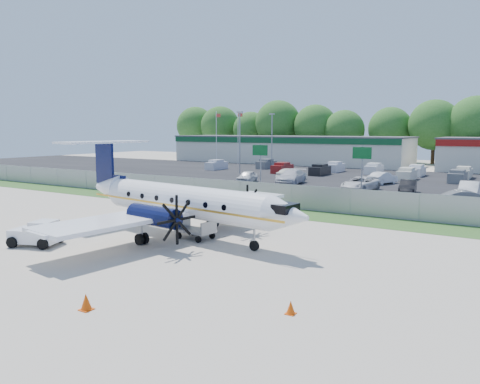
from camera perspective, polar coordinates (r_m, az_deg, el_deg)
The scene contains 29 objects.
ground at distance 27.12m, azimuth -6.76°, elevation -6.26°, with size 170.00×170.00×0.00m, color #BAAF9E.
grass_verge at distance 37.03m, azimuth 4.92°, elevation -2.47°, with size 170.00×4.00×0.02m, color #2D561E.
access_road at distance 43.30m, azimuth 9.14°, elevation -1.06°, with size 170.00×8.00×0.02m, color black.
parking_lot at distance 63.05m, azimuth 16.59°, elevation 1.42°, with size 170.00×32.00×0.02m, color black.
perimeter_fence at distance 38.64m, azimuth 6.29°, elevation -0.57°, with size 120.00×0.06×1.99m.
building_west at distance 91.98m, azimuth 5.80°, elevation 5.19°, with size 46.40×12.40×5.24m.
sign_left at distance 49.94m, azimuth 2.48°, elevation 4.33°, with size 1.80×0.26×5.00m.
sign_mid at distance 45.55m, azimuth 14.64°, elevation 3.77°, with size 1.80×0.26×5.00m.
flagpole_west at distance 91.93m, azimuth -2.86°, elevation 7.10°, with size 1.06×0.12×10.00m.
flagpole_east at distance 89.17m, azimuth -0.20°, elevation 7.09°, with size 1.06×0.12×10.00m.
light_pole_nw at distance 68.98m, azimuth -0.03°, elevation 6.59°, with size 0.90×0.35×9.09m.
light_pole_sw at distance 77.64m, azimuth 3.91°, elevation 6.69°, with size 0.90×0.35×9.09m.
tree_line at distance 96.15m, azimuth 22.01°, elevation 3.21°, with size 112.00×6.00×14.00m, color #265D1B, non-canonical shape.
aircraft at distance 28.71m, azimuth -7.24°, elevation -1.04°, with size 18.50×18.18×5.67m.
pushback_tug at distance 28.72m, azimuth -23.39°, elevation -4.67°, with size 3.02×2.64×1.41m.
baggage_cart_near at distance 28.03m, azimuth -5.46°, elevation -4.63°, with size 2.37×1.56×1.18m.
cone_nose at distance 17.11m, azimuth 6.20°, elevation -13.84°, with size 0.35×0.35×0.49m.
cone_port_wing at distance 18.21m, azimuth -18.25°, elevation -12.64°, with size 0.44×0.44×0.62m.
cone_starboard_wing at distance 34.36m, azimuth -7.36°, elevation -2.84°, with size 0.41×0.41×0.59m.
road_car_west at distance 52.72m, azimuth -12.66°, elevation 0.38°, with size 1.52×4.35×1.43m, color beige.
road_car_mid at distance 42.07m, azimuth 24.79°, elevation -1.95°, with size 1.65×4.74×1.56m, color #595B5E.
parked_car_a at distance 57.49m, azimuth 0.86°, elevation 1.15°, with size 1.70×4.23×1.44m, color silver.
parked_car_b at distance 56.26m, azimuth 6.22°, elevation 0.97°, with size 2.40×5.89×1.71m, color silver.
parked_car_c at distance 51.50m, azimuth 14.42°, elevation 0.16°, with size 2.47×5.35×1.49m, color silver.
parked_car_d at distance 50.34m, azimuth 19.75°, elevation -0.22°, with size 1.51×4.34×1.43m, color black.
parked_car_e at distance 49.39m, azimuth 26.09°, elevation -0.70°, with size 1.68×4.82×1.59m, color silver.
parked_car_f at distance 60.90m, azimuth 6.31°, elevation 1.47°, with size 1.54×4.42×1.46m, color beige.
parked_car_g at distance 58.66m, azimuth 16.99°, elevation 0.95°, with size 1.54×4.41×1.45m, color silver.
far_parking_rows at distance 67.86m, azimuth 17.71°, elevation 1.79°, with size 56.00×10.00×1.60m, color gray, non-canonical shape.
Camera 1 is at (16.52, -20.50, 6.48)m, focal length 35.00 mm.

